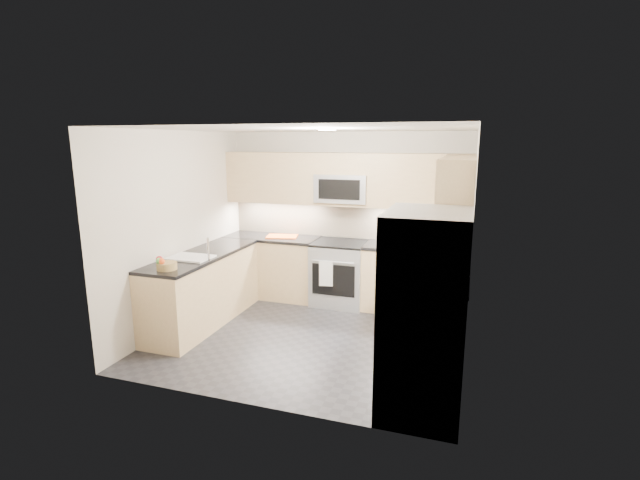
{
  "coord_description": "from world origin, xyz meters",
  "views": [
    {
      "loc": [
        1.78,
        -5.04,
        2.37
      ],
      "look_at": [
        0.0,
        0.35,
        1.15
      ],
      "focal_mm": 26.0,
      "sensor_mm": 36.0,
      "label": 1
    }
  ],
  "objects_px": {
    "utensil_bowl": "(454,244)",
    "refrigerator": "(424,313)",
    "microwave": "(343,188)",
    "fruit_basket": "(167,266)",
    "cutting_board": "(282,236)",
    "gas_range": "(340,274)"
  },
  "relations": [
    {
      "from": "utensil_bowl",
      "to": "fruit_basket",
      "type": "relative_size",
      "value": 1.26
    },
    {
      "from": "fruit_basket",
      "to": "utensil_bowl",
      "type": "bearing_deg",
      "value": 33.13
    },
    {
      "from": "fruit_basket",
      "to": "gas_range",
      "type": "bearing_deg",
      "value": 54.65
    },
    {
      "from": "utensil_bowl",
      "to": "cutting_board",
      "type": "height_order",
      "value": "utensil_bowl"
    },
    {
      "from": "refrigerator",
      "to": "fruit_basket",
      "type": "bearing_deg",
      "value": 172.7
    },
    {
      "from": "microwave",
      "to": "fruit_basket",
      "type": "bearing_deg",
      "value": -123.77
    },
    {
      "from": "microwave",
      "to": "fruit_basket",
      "type": "height_order",
      "value": "microwave"
    },
    {
      "from": "gas_range",
      "to": "cutting_board",
      "type": "bearing_deg",
      "value": 177.22
    },
    {
      "from": "utensil_bowl",
      "to": "cutting_board",
      "type": "xyz_separation_m",
      "value": [
        -2.52,
        0.1,
        -0.07
      ]
    },
    {
      "from": "refrigerator",
      "to": "cutting_board",
      "type": "bearing_deg",
      "value": 133.9
    },
    {
      "from": "utensil_bowl",
      "to": "refrigerator",
      "type": "bearing_deg",
      "value": -93.55
    },
    {
      "from": "utensil_bowl",
      "to": "cutting_board",
      "type": "distance_m",
      "value": 2.53
    },
    {
      "from": "gas_range",
      "to": "microwave",
      "type": "distance_m",
      "value": 1.25
    },
    {
      "from": "utensil_bowl",
      "to": "microwave",
      "type": "bearing_deg",
      "value": 173.39
    },
    {
      "from": "gas_range",
      "to": "fruit_basket",
      "type": "xyz_separation_m",
      "value": [
        -1.46,
        -2.05,
        0.53
      ]
    },
    {
      "from": "refrigerator",
      "to": "microwave",
      "type": "bearing_deg",
      "value": 119.62
    },
    {
      "from": "utensil_bowl",
      "to": "fruit_basket",
      "type": "distance_m",
      "value": 3.65
    },
    {
      "from": "gas_range",
      "to": "cutting_board",
      "type": "height_order",
      "value": "cutting_board"
    },
    {
      "from": "microwave",
      "to": "cutting_board",
      "type": "height_order",
      "value": "microwave"
    },
    {
      "from": "microwave",
      "to": "refrigerator",
      "type": "relative_size",
      "value": 0.42
    },
    {
      "from": "microwave",
      "to": "utensil_bowl",
      "type": "xyz_separation_m",
      "value": [
        1.6,
        -0.18,
        -0.68
      ]
    },
    {
      "from": "microwave",
      "to": "refrigerator",
      "type": "height_order",
      "value": "microwave"
    }
  ]
}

